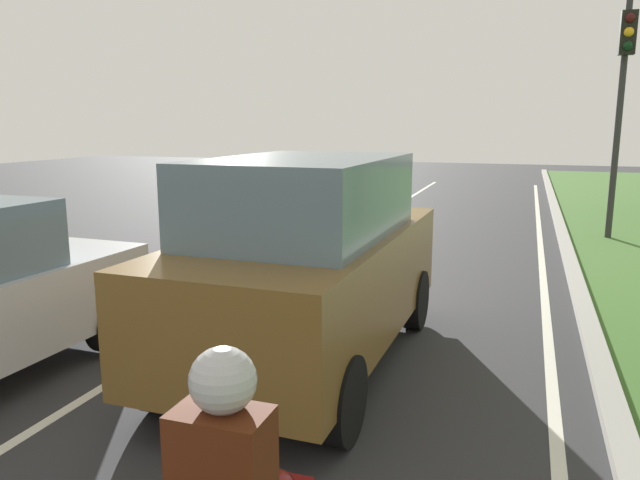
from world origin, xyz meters
The scene contains 8 objects.
ground_plane centered at (0.00, 14.00, 0.00)m, with size 60.00×60.00×0.00m, color #2D2D30.
lane_line_center centered at (-0.70, 14.00, 0.00)m, with size 0.12×32.00×0.01m, color silver.
lane_line_right_edge centered at (3.60, 14.00, 0.00)m, with size 0.12×32.00×0.01m, color silver.
curb_right centered at (4.10, 14.00, 0.06)m, with size 0.24×48.00×0.12m, color #9E9B93.
car_suv_ahead centered at (1.06, 8.43, 1.17)m, with size 2.04×4.54×2.28m.
car_hatchback_far centered at (-2.39, 14.51, 0.88)m, with size 1.79×3.73×1.78m.
rider_person centered at (2.11, 4.53, 1.19)m, with size 0.50×0.40×1.16m.
traffic_light_near_right centered at (5.06, 17.31, 3.52)m, with size 0.32×0.50×5.23m.
Camera 1 is at (3.22, 2.51, 2.62)m, focal length 33.72 mm.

